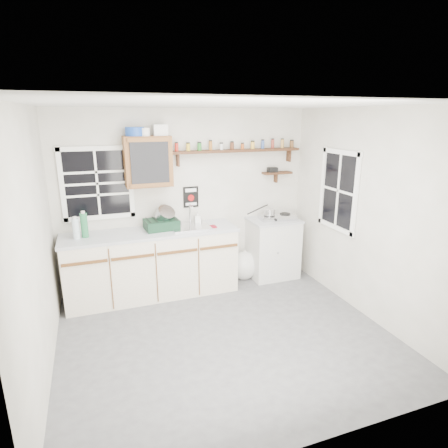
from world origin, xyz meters
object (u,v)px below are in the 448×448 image
(upper_cabinet, at_px, (148,161))
(spice_shelf, at_px, (237,150))
(right_cabinet, at_px, (273,248))
(dish_rack, at_px, (163,221))
(main_cabinet, at_px, (153,263))
(hotplate, at_px, (277,217))

(upper_cabinet, relative_size, spice_shelf, 0.34)
(right_cabinet, distance_m, spice_shelf, 1.58)
(dish_rack, bearing_deg, main_cabinet, -166.45)
(hotplate, bearing_deg, dish_rack, -174.24)
(dish_rack, bearing_deg, spice_shelf, 3.45)
(spice_shelf, distance_m, hotplate, 1.16)
(dish_rack, height_order, hotplate, dish_rack)
(right_cabinet, relative_size, spice_shelf, 0.48)
(main_cabinet, relative_size, upper_cabinet, 3.55)
(main_cabinet, distance_m, right_cabinet, 1.84)
(main_cabinet, bearing_deg, spice_shelf, 9.22)
(right_cabinet, bearing_deg, dish_rack, 178.96)
(spice_shelf, bearing_deg, right_cabinet, -19.72)
(right_cabinet, xyz_separation_m, upper_cabinet, (-1.80, 0.12, 1.37))
(right_cabinet, distance_m, upper_cabinet, 2.26)
(right_cabinet, height_order, upper_cabinet, upper_cabinet)
(main_cabinet, relative_size, right_cabinet, 2.54)
(spice_shelf, relative_size, hotplate, 3.42)
(right_cabinet, bearing_deg, spice_shelf, 160.28)
(spice_shelf, bearing_deg, hotplate, -20.06)
(main_cabinet, relative_size, hotplate, 4.13)
(upper_cabinet, distance_m, dish_rack, 0.82)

